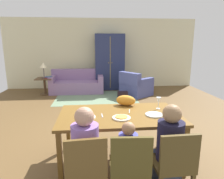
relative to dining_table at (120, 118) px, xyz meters
The scene contains 27 objects.
ground_plane 2.09m from the dining_table, 90.10° to the left, with size 7.45×6.79×0.02m, color brown.
back_wall 5.46m from the dining_table, 90.04° to the left, with size 7.45×0.10×2.70m, color beige.
dining_table is the anchor object (origin of this frame).
plate_near_man 0.50m from the dining_table, 165.93° to the right, with size 0.25×0.25×0.02m, color white.
pizza_near_man 0.50m from the dining_table, 165.93° to the right, with size 0.17×0.17×0.01m, color #DA9C4F.
plate_near_child 0.20m from the dining_table, 90.00° to the right, with size 0.25×0.25×0.02m, color silver.
pizza_near_child 0.20m from the dining_table, 90.00° to the right, with size 0.17×0.17×0.01m, color gold.
plate_near_woman 0.50m from the dining_table, 11.80° to the right, with size 0.25×0.25×0.02m, color silver.
wine_glass 0.68m from the dining_table, 16.03° to the left, with size 0.07×0.07×0.19m.
fork 0.28m from the dining_table, 169.16° to the right, with size 0.02×0.15×0.01m, color silver.
knife 0.20m from the dining_table, 32.55° to the left, with size 0.01×0.17×0.01m, color silver.
dining_chair_man 1.00m from the dining_table, 118.68° to the right, with size 0.45×0.45×0.87m.
person_man 0.86m from the dining_table, 125.02° to the right, with size 0.30×0.41×1.11m.
dining_chair_child 0.89m from the dining_table, 90.34° to the right, with size 0.45×0.45×0.87m.
person_child 0.74m from the dining_table, 89.84° to the right, with size 0.22×0.29×0.92m.
dining_chair_woman 1.01m from the dining_table, 60.84° to the right, with size 0.43×0.43×0.87m.
person_woman 0.86m from the dining_table, 55.22° to the right, with size 0.30×0.40×1.11m.
cat 0.46m from the dining_table, 69.56° to the left, with size 0.32×0.16×0.17m, color orange.
area_rug 3.83m from the dining_table, 94.56° to the left, with size 2.60×1.80×0.01m, color gray.
couch 4.73m from the dining_table, 101.80° to the left, with size 1.88×0.86×0.82m.
armchair 4.08m from the dining_table, 74.89° to the left, with size 1.19×1.19×0.82m.
armoire 5.05m from the dining_table, 86.95° to the left, with size 1.10×0.59×2.10m.
side_table 4.83m from the dining_table, 115.32° to the left, with size 0.56×0.56×0.58m.
table_lamp 4.83m from the dining_table, 115.32° to the left, with size 0.26×0.26×0.54m.
book_lower 4.73m from the dining_table, 113.85° to the left, with size 0.22×0.16×0.03m, color maroon.
book_upper 4.75m from the dining_table, 113.69° to the left, with size 0.22×0.16×0.03m, color #34547E.
handbag 3.54m from the dining_table, 80.90° to the left, with size 0.32×0.16×0.26m, color black.
Camera 1 is at (-0.37, -3.94, 1.76)m, focal length 32.54 mm.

